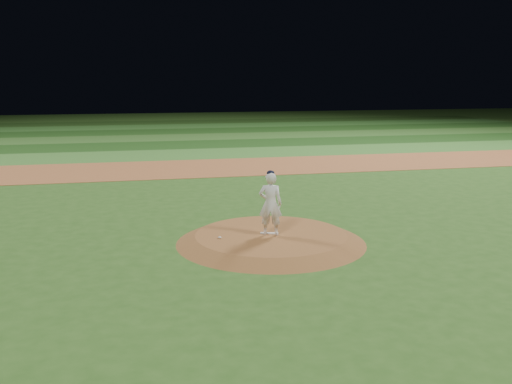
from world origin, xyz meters
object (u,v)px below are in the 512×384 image
object	(u,v)px
pitching_rubber	(269,233)
pitcher_on_mound	(270,203)
pitchers_mound	(271,238)
rosin_bag	(220,238)

from	to	relation	value
pitching_rubber	pitcher_on_mound	distance (m)	0.93
pitchers_mound	pitching_rubber	xyz separation A→B (m)	(-0.03, 0.06, 0.14)
pitchers_mound	pitching_rubber	distance (m)	0.15
rosin_bag	pitcher_on_mound	xyz separation A→B (m)	(1.49, 0.06, 0.90)
pitchers_mound	pitcher_on_mound	xyz separation A→B (m)	(-0.04, -0.07, 1.05)
pitching_rubber	pitcher_on_mound	xyz separation A→B (m)	(-0.00, -0.13, 0.92)
pitcher_on_mound	rosin_bag	bearing A→B (deg)	-177.57
pitching_rubber	pitcher_on_mound	world-z (taller)	pitcher_on_mound
pitchers_mound	pitcher_on_mound	bearing A→B (deg)	-118.30
rosin_bag	pitcher_on_mound	world-z (taller)	pitcher_on_mound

